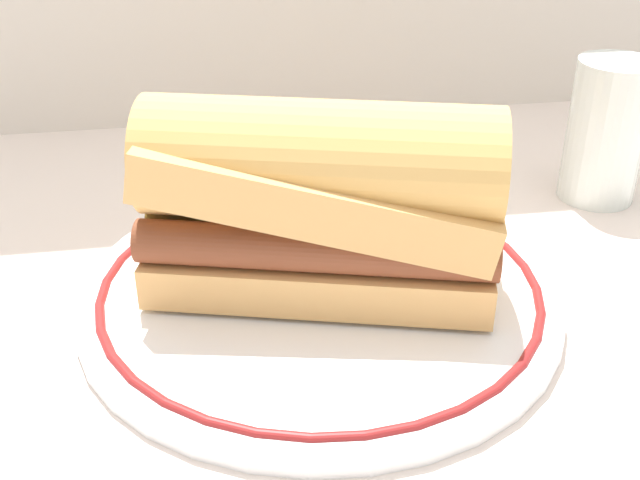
{
  "coord_description": "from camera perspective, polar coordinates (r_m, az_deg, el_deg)",
  "views": [
    {
      "loc": [
        -0.06,
        -0.38,
        0.29
      ],
      "look_at": [
        0.01,
        0.04,
        0.04
      ],
      "focal_mm": 45.27,
      "sensor_mm": 36.0,
      "label": 1
    }
  ],
  "objects": [
    {
      "name": "ground_plane",
      "position": [
        0.48,
        -0.81,
        -7.14
      ],
      "size": [
        1.5,
        1.5,
        0.0
      ],
      "primitive_type": "plane",
      "color": "silver"
    },
    {
      "name": "plate",
      "position": [
        0.51,
        0.0,
        -3.66
      ],
      "size": [
        0.3,
        0.3,
        0.01
      ],
      "color": "white",
      "rests_on": "ground_plane"
    },
    {
      "name": "drinking_glass",
      "position": [
        0.66,
        19.45,
        6.63
      ],
      "size": [
        0.06,
        0.06,
        0.11
      ],
      "color": "silver",
      "rests_on": "ground_plane"
    },
    {
      "name": "sausage_sandwich",
      "position": [
        0.47,
        0.0,
        3.0
      ],
      "size": [
        0.22,
        0.14,
        0.12
      ],
      "rotation": [
        0.0,
        0.0,
        -0.27
      ],
      "color": "#E2AA63",
      "rests_on": "plate"
    }
  ]
}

